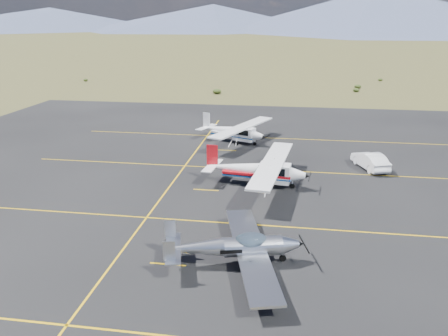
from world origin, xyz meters
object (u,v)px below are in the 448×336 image
(aircraft_plain, at_px, (233,131))
(sedan, at_px, (370,160))
(aircraft_low_wing, at_px, (237,247))
(aircraft_cessna, at_px, (257,169))

(aircraft_plain, relative_size, sedan, 2.40)
(aircraft_low_wing, distance_m, sedan, 20.17)
(aircraft_plain, bearing_deg, aircraft_low_wing, -58.99)
(aircraft_low_wing, height_order, sedan, aircraft_low_wing)
(aircraft_low_wing, distance_m, aircraft_plain, 24.86)
(aircraft_low_wing, relative_size, aircraft_plain, 0.93)
(aircraft_plain, bearing_deg, aircraft_cessna, -51.12)
(aircraft_cessna, relative_size, sedan, 2.67)
(aircraft_plain, height_order, sedan, aircraft_plain)
(aircraft_low_wing, height_order, aircraft_plain, aircraft_plain)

